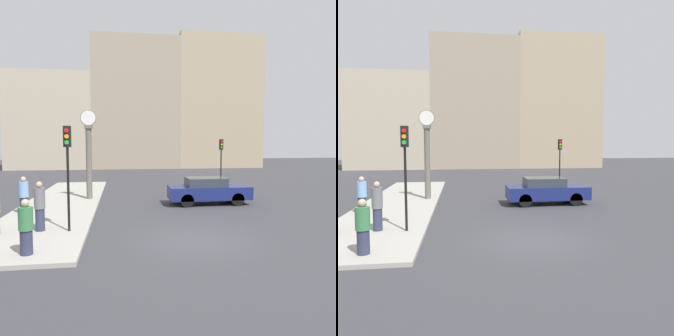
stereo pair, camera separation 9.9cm
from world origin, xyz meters
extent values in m
plane|color=#38383D|center=(0.00, 0.00, 0.00)|extent=(120.00, 120.00, 0.00)
cube|color=#A39E93|center=(-5.63, 7.39, 0.07)|extent=(3.90, 18.78, 0.13)
cube|color=#B7A88E|center=(-11.47, 34.02, 6.21)|extent=(10.69, 5.00, 12.41)
cube|color=gray|center=(-0.37, 34.02, 8.60)|extent=(11.50, 5.00, 17.20)
cube|color=tan|center=(11.10, 34.02, 8.94)|extent=(11.43, 5.00, 17.89)
cube|color=navy|center=(2.31, 6.48, 0.64)|extent=(4.42, 1.74, 0.70)
cube|color=#2D3842|center=(2.13, 6.48, 1.23)|extent=(2.12, 1.57, 0.47)
cylinder|color=black|center=(3.68, 7.24, 0.35)|extent=(0.70, 0.22, 0.70)
cylinder|color=black|center=(3.68, 5.72, 0.35)|extent=(0.70, 0.22, 0.70)
cylinder|color=black|center=(0.94, 7.24, 0.35)|extent=(0.70, 0.22, 0.70)
cylinder|color=black|center=(0.94, 5.72, 0.35)|extent=(0.70, 0.22, 0.70)
cylinder|color=black|center=(-4.36, 1.30, 1.66)|extent=(0.09, 0.09, 3.05)
cube|color=black|center=(-4.36, 1.30, 3.56)|extent=(0.26, 0.20, 0.76)
cylinder|color=red|center=(-4.36, 1.18, 3.77)|extent=(0.15, 0.04, 0.15)
cylinder|color=orange|center=(-4.36, 1.18, 3.56)|extent=(0.15, 0.04, 0.15)
cylinder|color=green|center=(-4.36, 1.18, 3.36)|extent=(0.15, 0.04, 0.15)
cylinder|color=black|center=(4.78, 12.20, 1.43)|extent=(0.09, 0.09, 2.87)
cube|color=black|center=(4.78, 12.20, 3.25)|extent=(0.26, 0.20, 0.76)
cylinder|color=red|center=(4.78, 12.08, 3.46)|extent=(0.15, 0.04, 0.15)
cylinder|color=orange|center=(4.78, 12.08, 3.25)|extent=(0.15, 0.04, 0.15)
cylinder|color=green|center=(4.78, 12.08, 3.04)|extent=(0.15, 0.04, 0.15)
cylinder|color=#666056|center=(-4.27, 8.39, 2.15)|extent=(0.33, 0.33, 4.03)
cube|color=#666056|center=(-4.27, 8.39, 4.27)|extent=(0.43, 0.43, 0.20)
cylinder|color=#666056|center=(-4.27, 8.39, 4.78)|extent=(0.89, 0.04, 0.89)
cylinder|color=white|center=(-4.27, 8.39, 4.78)|extent=(0.82, 0.06, 0.82)
cylinder|color=#2D334C|center=(-5.17, -1.15, 0.49)|extent=(0.35, 0.35, 0.71)
cylinder|color=#387A47|center=(-5.17, -1.15, 1.18)|extent=(0.41, 0.41, 0.67)
sphere|color=tan|center=(-5.17, -1.15, 1.63)|extent=(0.23, 0.23, 0.23)
cylinder|color=#2D334C|center=(-6.84, 4.65, 0.51)|extent=(0.35, 0.35, 0.76)
cylinder|color=#729ED8|center=(-6.84, 4.65, 1.24)|extent=(0.42, 0.42, 0.71)
sphere|color=tan|center=(-6.84, 4.65, 1.71)|extent=(0.23, 0.23, 0.23)
cylinder|color=#2D334C|center=(-5.40, 1.48, 0.54)|extent=(0.33, 0.33, 0.82)
cylinder|color=slate|center=(-5.40, 1.48, 1.34)|extent=(0.39, 0.39, 0.77)
sphere|color=tan|center=(-5.40, 1.48, 1.83)|extent=(0.22, 0.22, 0.22)
camera|label=1|loc=(-2.47, -10.82, 3.31)|focal=35.00mm
camera|label=2|loc=(-2.38, -10.84, 3.31)|focal=35.00mm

